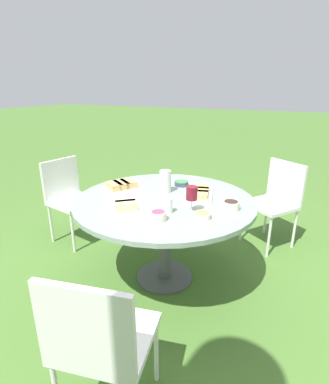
# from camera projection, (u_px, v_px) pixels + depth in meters

# --- Properties ---
(ground_plane) EXTENTS (40.00, 40.00, 0.00)m
(ground_plane) POSITION_uv_depth(u_px,v_px,m) (164.00, 277.00, 2.68)
(ground_plane) COLOR #446B2B
(dining_table) EXTENTS (1.46, 1.46, 0.75)m
(dining_table) POSITION_uv_depth(u_px,v_px,m) (164.00, 209.00, 2.46)
(dining_table) COLOR #4C4C51
(dining_table) RESTS_ON ground_plane
(chair_near_left) EXTENTS (0.60, 0.60, 0.89)m
(chair_near_left) POSITION_uv_depth(u_px,v_px,m) (276.00, 197.00, 3.12)
(chair_near_left) COLOR silver
(chair_near_left) RESTS_ON ground_plane
(chair_near_right) EXTENTS (0.49, 0.51, 0.89)m
(chair_near_right) POSITION_uv_depth(u_px,v_px,m) (69.00, 194.00, 3.21)
(chair_near_right) COLOR silver
(chair_near_right) RESTS_ON ground_plane
(chair_far_back) EXTENTS (0.52, 0.50, 0.89)m
(chair_far_back) POSITION_uv_depth(u_px,v_px,m) (99.00, 338.00, 1.38)
(chair_far_back) COLOR silver
(chair_far_back) RESTS_ON ground_plane
(water_pitcher) EXTENTS (0.11, 0.10, 0.19)m
(water_pitcher) POSITION_uv_depth(u_px,v_px,m) (165.00, 181.00, 2.56)
(water_pitcher) COLOR silver
(water_pitcher) RESTS_ON dining_table
(wine_glass) EXTENTS (0.08, 0.08, 0.19)m
(wine_glass) POSITION_uv_depth(u_px,v_px,m) (192.00, 194.00, 2.14)
(wine_glass) COLOR silver
(wine_glass) RESTS_ON dining_table
(platter_bread_main) EXTENTS (0.38, 0.40, 0.08)m
(platter_bread_main) POSITION_uv_depth(u_px,v_px,m) (125.00, 205.00, 2.22)
(platter_bread_main) COLOR white
(platter_bread_main) RESTS_ON dining_table
(platter_charcuterie) EXTENTS (0.29, 0.42, 0.06)m
(platter_charcuterie) POSITION_uv_depth(u_px,v_px,m) (201.00, 193.00, 2.49)
(platter_charcuterie) COLOR white
(platter_charcuterie) RESTS_ON dining_table
(platter_sandwich_side) EXTENTS (0.37, 0.38, 0.07)m
(platter_sandwich_side) POSITION_uv_depth(u_px,v_px,m) (122.00, 186.00, 2.63)
(platter_sandwich_side) COLOR white
(platter_sandwich_side) RESTS_ON dining_table
(bowl_fries) EXTENTS (0.12, 0.12, 0.04)m
(bowl_fries) POSITION_uv_depth(u_px,v_px,m) (202.00, 215.00, 2.07)
(bowl_fries) COLOR beige
(bowl_fries) RESTS_ON dining_table
(bowl_salad) EXTENTS (0.13, 0.13, 0.04)m
(bowl_salad) POSITION_uv_depth(u_px,v_px,m) (181.00, 183.00, 2.75)
(bowl_salad) COLOR #334256
(bowl_salad) RESTS_ON dining_table
(bowl_olives) EXTENTS (0.13, 0.13, 0.06)m
(bowl_olives) POSITION_uv_depth(u_px,v_px,m) (231.00, 205.00, 2.22)
(bowl_olives) COLOR beige
(bowl_olives) RESTS_ON dining_table
(bowl_dip_red) EXTENTS (0.11, 0.11, 0.06)m
(bowl_dip_red) POSITION_uv_depth(u_px,v_px,m) (158.00, 215.00, 2.04)
(bowl_dip_red) COLOR beige
(bowl_dip_red) RESTS_ON dining_table
(cup_water_near) EXTENTS (0.06, 0.06, 0.09)m
(cup_water_near) POSITION_uv_depth(u_px,v_px,m) (164.00, 181.00, 2.74)
(cup_water_near) COLOR silver
(cup_water_near) RESTS_ON dining_table
(cup_water_far) EXTENTS (0.06, 0.06, 0.11)m
(cup_water_far) POSITION_uv_depth(u_px,v_px,m) (168.00, 205.00, 2.16)
(cup_water_far) COLOR silver
(cup_water_far) RESTS_ON dining_table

